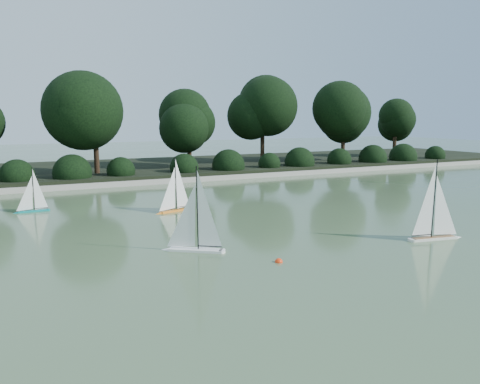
{
  "coord_description": "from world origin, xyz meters",
  "views": [
    {
      "loc": [
        -5.91,
        -7.86,
        2.44
      ],
      "look_at": [
        -1.13,
        1.98,
        0.7
      ],
      "focal_mm": 35.0,
      "sensor_mm": 36.0,
      "label": 1
    }
  ],
  "objects_px": {
    "sailboat_white_a": "(191,237)",
    "sailboat_orange": "(173,203)",
    "race_buoy": "(279,262)",
    "sailboat_teal": "(30,205)",
    "sailboat_white_b": "(438,226)"
  },
  "relations": [
    {
      "from": "sailboat_orange",
      "to": "race_buoy",
      "type": "relative_size",
      "value": 11.27
    },
    {
      "from": "sailboat_orange",
      "to": "sailboat_teal",
      "type": "xyz_separation_m",
      "value": [
        -3.37,
        1.6,
        -0.05
      ]
    },
    {
      "from": "sailboat_white_b",
      "to": "sailboat_orange",
      "type": "xyz_separation_m",
      "value": [
        -3.97,
        5.05,
        -0.03
      ]
    },
    {
      "from": "sailboat_white_b",
      "to": "race_buoy",
      "type": "relative_size",
      "value": 12.73
    },
    {
      "from": "sailboat_white_a",
      "to": "race_buoy",
      "type": "xyz_separation_m",
      "value": [
        1.12,
        -1.29,
        -0.27
      ]
    },
    {
      "from": "sailboat_teal",
      "to": "sailboat_orange",
      "type": "bearing_deg",
      "value": -25.44
    },
    {
      "from": "sailboat_white_b",
      "to": "sailboat_teal",
      "type": "height_order",
      "value": "sailboat_white_b"
    },
    {
      "from": "sailboat_teal",
      "to": "race_buoy",
      "type": "xyz_separation_m",
      "value": [
        3.65,
        -6.56,
        -0.2
      ]
    },
    {
      "from": "sailboat_white_b",
      "to": "sailboat_orange",
      "type": "height_order",
      "value": "sailboat_white_b"
    },
    {
      "from": "race_buoy",
      "to": "sailboat_orange",
      "type": "bearing_deg",
      "value": 93.3
    },
    {
      "from": "sailboat_white_a",
      "to": "sailboat_white_b",
      "type": "relative_size",
      "value": 0.98
    },
    {
      "from": "sailboat_orange",
      "to": "race_buoy",
      "type": "xyz_separation_m",
      "value": [
        0.29,
        -4.96,
        -0.24
      ]
    },
    {
      "from": "sailboat_white_a",
      "to": "sailboat_orange",
      "type": "xyz_separation_m",
      "value": [
        0.84,
        3.67,
        -0.02
      ]
    },
    {
      "from": "sailboat_white_b",
      "to": "sailboat_white_a",
      "type": "bearing_deg",
      "value": 164.0
    },
    {
      "from": "sailboat_white_a",
      "to": "sailboat_teal",
      "type": "bearing_deg",
      "value": 115.64
    }
  ]
}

